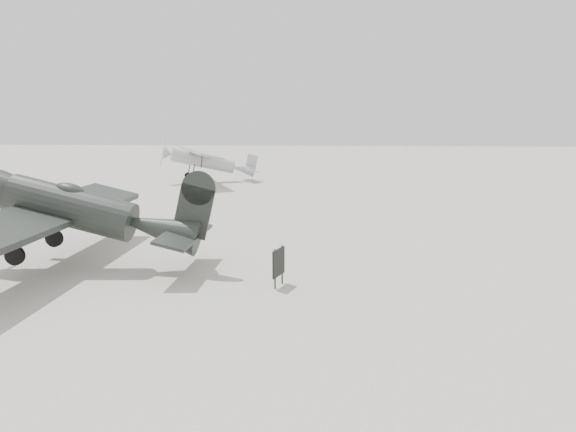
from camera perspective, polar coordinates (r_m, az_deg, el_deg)
ground at (r=19.22m, az=-4.87°, el=-5.25°), size 160.00×160.00×0.00m
lowwing_monoplane at (r=19.87m, az=-20.06°, el=0.44°), size 8.18×11.33×3.68m
highwing_monoplane at (r=44.02m, az=-8.26°, el=5.79°), size 7.59×10.18×2.94m
sign_board at (r=16.94m, az=-0.96°, el=-4.79°), size 0.31×0.81×1.21m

